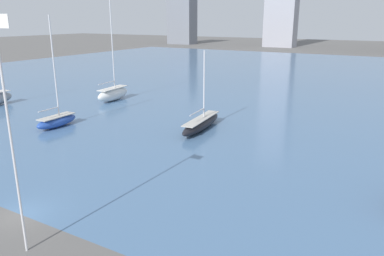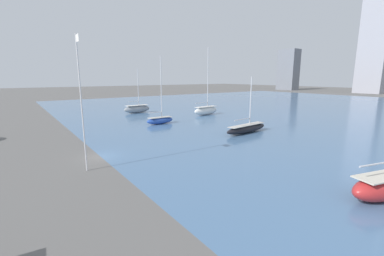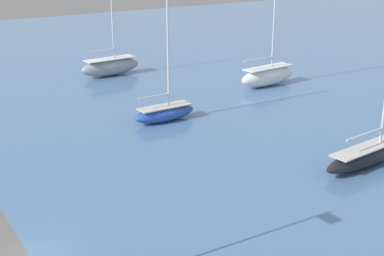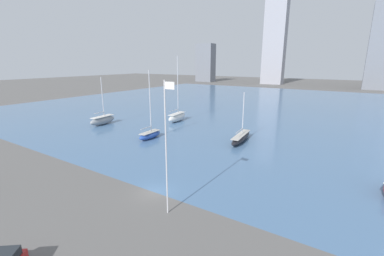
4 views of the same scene
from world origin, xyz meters
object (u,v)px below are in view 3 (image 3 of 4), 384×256
at_px(sailboat_white, 268,75).
at_px(sailboat_blue, 165,112).
at_px(sailboat_gray, 110,66).
at_px(sailboat_black, 373,153).

bearing_deg(sailboat_white, sailboat_blue, -78.55).
bearing_deg(sailboat_gray, sailboat_white, 39.30).
height_order(sailboat_gray, sailboat_black, sailboat_gray).
bearing_deg(sailboat_white, sailboat_gray, -141.49).
relative_size(sailboat_gray, sailboat_black, 1.13).
bearing_deg(sailboat_black, sailboat_blue, -159.03).
bearing_deg(sailboat_gray, sailboat_black, 4.68).
relative_size(sailboat_blue, sailboat_white, 0.82).
bearing_deg(sailboat_blue, sailboat_white, 105.20).
height_order(sailboat_gray, sailboat_white, sailboat_white).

